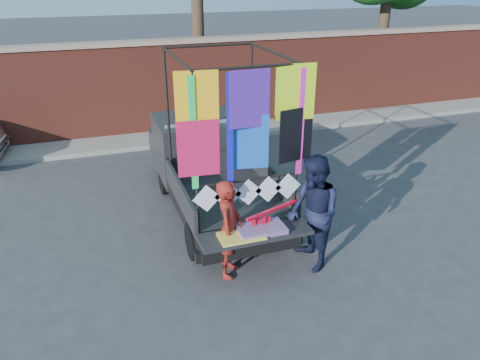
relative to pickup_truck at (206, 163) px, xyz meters
name	(u,v)px	position (x,y,z in m)	size (l,w,h in m)	color
ground	(268,258)	(0.39, -2.42, -0.80)	(90.00, 90.00, 0.00)	#38383A
brick_wall	(176,86)	(0.39, 4.58, 0.53)	(30.00, 0.45, 2.61)	brown
curb	(184,136)	(0.39, 3.88, -0.74)	(30.00, 1.20, 0.12)	gray
pickup_truck	(206,163)	(0.00, 0.00, 0.00)	(2.01, 5.05, 3.18)	black
woman	(229,229)	(-0.34, -2.59, -0.01)	(0.58, 0.38, 1.58)	maroon
man	(313,214)	(0.95, -2.80, 0.13)	(0.90, 0.70, 1.86)	#141933
streamer_bundle	(265,223)	(0.20, -2.71, 0.06)	(0.94, 0.38, 0.68)	red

